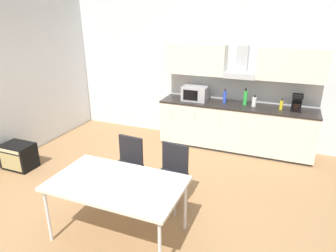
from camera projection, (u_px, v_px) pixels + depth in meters
name	position (u px, v px, depth m)	size (l,w,h in m)	color
ground_plane	(123.00, 207.00, 4.15)	(7.64, 8.46, 0.02)	#9E754C
wall_back	(190.00, 71.00, 6.14)	(6.11, 0.10, 2.78)	silver
kitchen_counter	(235.00, 127.00, 5.78)	(2.89, 0.67, 0.89)	#333333
backsplash_tile	(240.00, 89.00, 5.81)	(2.87, 0.02, 0.46)	silver
upper_wall_cabinets	(241.00, 62.00, 5.49)	(2.87, 0.40, 0.58)	silver
microwave	(195.00, 93.00, 5.86)	(0.48, 0.35, 0.28)	#ADADB2
coffee_maker	(297.00, 102.00, 5.23)	(0.18, 0.19, 0.30)	black
bottle_white	(254.00, 102.00, 5.49)	(0.08, 0.08, 0.21)	white
bottle_green	(245.00, 98.00, 5.57)	(0.08, 0.08, 0.32)	green
bottle_yellow	(281.00, 105.00, 5.30)	(0.06, 0.06, 0.21)	yellow
bottle_blue	(225.00, 97.00, 5.70)	(0.07, 0.07, 0.28)	blue
dining_table	(117.00, 185.00, 3.38)	(1.51, 0.90, 0.73)	silver
chair_far_right	(172.00, 169.00, 4.03)	(0.44, 0.44, 0.87)	black
chair_far_left	(128.00, 161.00, 4.27)	(0.43, 0.43, 0.87)	black
guitar_amp	(19.00, 156.00, 5.10)	(0.52, 0.37, 0.44)	black
pendant_lamp	(110.00, 87.00, 2.98)	(0.32, 0.32, 0.22)	silver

